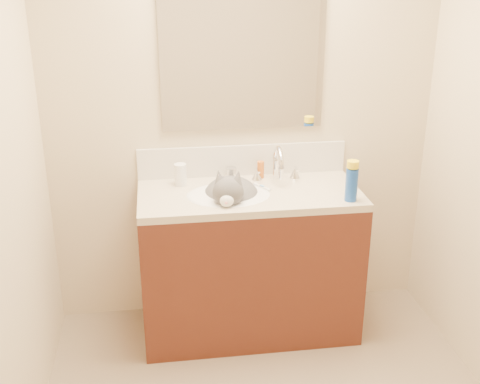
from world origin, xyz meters
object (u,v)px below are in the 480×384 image
object	(u,v)px
silver_jar	(231,173)
faucet	(278,167)
spray_can	(351,185)
cat	(231,197)
amber_bottle	(261,170)
vanity_cabinet	(249,265)
pill_bottle	(180,175)
basin	(228,207)

from	to	relation	value
silver_jar	faucet	bearing A→B (deg)	-16.38
silver_jar	spray_can	xyz separation A→B (m)	(0.57, -0.41, 0.05)
spray_can	faucet	bearing A→B (deg)	133.69
cat	amber_bottle	world-z (taller)	cat
spray_can	vanity_cabinet	bearing A→B (deg)	158.40
faucet	amber_bottle	size ratio (longest dim) A/B	2.84
vanity_cabinet	amber_bottle	bearing A→B (deg)	64.89
cat	spray_can	bearing A→B (deg)	-4.32
vanity_cabinet	spray_can	bearing A→B (deg)	-21.60
faucet	spray_can	xyz separation A→B (m)	(0.32, -0.34, 0.00)
faucet	amber_bottle	distance (m)	0.11
pill_bottle	basin	bearing A→B (deg)	-36.63
pill_bottle	faucet	bearing A→B (deg)	-1.48
basin	spray_can	world-z (taller)	spray_can
cat	pill_bottle	size ratio (longest dim) A/B	3.75
basin	silver_jar	world-z (taller)	silver_jar
cat	amber_bottle	xyz separation A→B (m)	(0.20, 0.21, 0.07)
silver_jar	spray_can	distance (m)	0.71
faucet	amber_bottle	xyz separation A→B (m)	(-0.09, 0.06, -0.04)
amber_bottle	spray_can	distance (m)	0.57
amber_bottle	spray_can	size ratio (longest dim) A/B	0.57
vanity_cabinet	spray_can	xyz separation A→B (m)	(0.50, -0.20, 0.54)
amber_bottle	cat	bearing A→B (deg)	-133.11
pill_bottle	amber_bottle	size ratio (longest dim) A/B	1.24
faucet	spray_can	distance (m)	0.46
vanity_cabinet	spray_can	world-z (taller)	spray_can
faucet	silver_jar	bearing A→B (deg)	163.62
cat	faucet	bearing A→B (deg)	40.40
faucet	pill_bottle	xyz separation A→B (m)	(-0.54, 0.01, -0.02)
faucet	pill_bottle	size ratio (longest dim) A/B	2.29
silver_jar	spray_can	size ratio (longest dim) A/B	0.37
pill_bottle	spray_can	bearing A→B (deg)	-22.01
basin	pill_bottle	bearing A→B (deg)	143.37
vanity_cabinet	amber_bottle	xyz separation A→B (m)	(0.09, 0.20, 0.50)
basin	cat	world-z (taller)	cat
spray_can	basin	bearing A→B (deg)	164.84
basin	amber_bottle	xyz separation A→B (m)	(0.21, 0.23, 0.12)
faucet	silver_jar	world-z (taller)	faucet
cat	silver_jar	distance (m)	0.23
faucet	silver_jar	size ratio (longest dim) A/B	4.31
vanity_cabinet	basin	distance (m)	0.40
cat	spray_can	distance (m)	0.64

